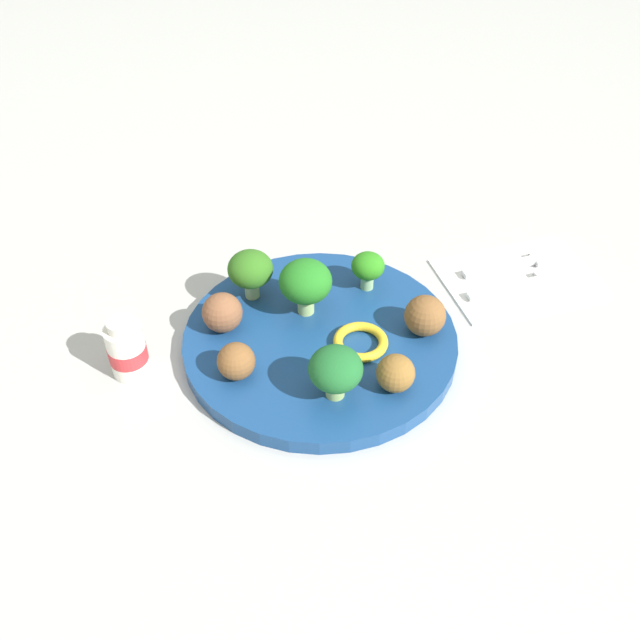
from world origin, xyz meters
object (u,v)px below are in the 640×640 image
plate (320,340)px  meatball_center (236,361)px  knife (531,282)px  yogurt_bottle (127,349)px  broccoli_floret_far_rim (250,270)px  meatball_back_right (222,313)px  broccoli_floret_front_left (307,282)px  broccoli_floret_center (336,370)px  broccoli_floret_back_left (368,267)px  napkin (517,277)px  fork (516,264)px  meatball_front_right (425,316)px  pepper_ring_center (361,342)px  meatball_mid_right (396,373)px

plate → meatball_center: 0.10m
knife → yogurt_bottle: bearing=174.9°
broccoli_floret_far_rim → meatball_back_right: (-0.04, -0.04, -0.01)m
broccoli_floret_front_left → broccoli_floret_center: bearing=-99.6°
broccoli_floret_back_left → broccoli_floret_front_left: (-0.07, -0.01, 0.01)m
broccoli_floret_far_rim → knife: broccoli_floret_far_rim is taller
napkin → fork: 0.02m
broccoli_floret_far_rim → broccoli_floret_front_left: broccoli_floret_front_left is taller
meatball_back_right → fork: (0.35, -0.01, -0.03)m
plate → meatball_front_right: bearing=-19.4°
broccoli_floret_back_left → fork: size_ratio=0.36×
plate → meatball_back_right: meatball_back_right is taller
knife → pepper_ring_center: bearing=-172.8°
plate → napkin: size_ratio=1.65×
meatball_front_right → meatball_back_right: bearing=156.2°
knife → meatball_center: bearing=-176.6°
broccoli_floret_center → broccoli_floret_front_left: size_ratio=0.87×
plate → knife: plate is taller
yogurt_bottle → meatball_mid_right: bearing=-30.4°
plate → broccoli_floret_front_left: broccoli_floret_front_left is taller
pepper_ring_center → napkin: pepper_ring_center is taller
broccoli_floret_back_left → meatball_back_right: size_ratio=1.07×
broccoli_floret_front_left → napkin: 0.26m
broccoli_floret_center → meatball_center: bearing=142.3°
meatball_front_right → meatball_center: (-0.19, 0.01, -0.00)m
broccoli_floret_center → fork: size_ratio=0.45×
meatball_center → meatball_mid_right: same height
meatball_front_right → meatball_mid_right: 0.09m
napkin → knife: bearing=-73.7°
broccoli_floret_front_left → fork: bearing=-1.1°
broccoli_floret_back_left → broccoli_floret_center: bearing=-125.6°
broccoli_floret_back_left → pepper_ring_center: bearing=-119.1°
plate → fork: bearing=7.5°
meatball_front_right → meatball_center: size_ratio=1.15×
meatball_mid_right → yogurt_bottle: size_ratio=0.55×
meatball_back_right → pepper_ring_center: (0.12, -0.08, -0.02)m
broccoli_floret_center → napkin: bearing=20.0°
meatball_back_right → broccoli_floret_center: bearing=-61.7°
meatball_front_right → meatball_back_right: same height
broccoli_floret_front_left → napkin: broccoli_floret_front_left is taller
meatball_mid_right → broccoli_floret_back_left: bearing=74.8°
broccoli_floret_front_left → meatball_front_right: bearing=-37.3°
broccoli_floret_front_left → knife: 0.26m
broccoli_floret_back_left → meatball_center: 0.19m
meatball_mid_right → yogurt_bottle: 0.26m
plate → meatball_center: bearing=-166.7°
broccoli_floret_far_rim → broccoli_floret_back_left: bearing=-15.7°
meatball_center → fork: 0.36m
plate → knife: size_ratio=1.92×
fork → broccoli_floret_front_left: bearing=178.9°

